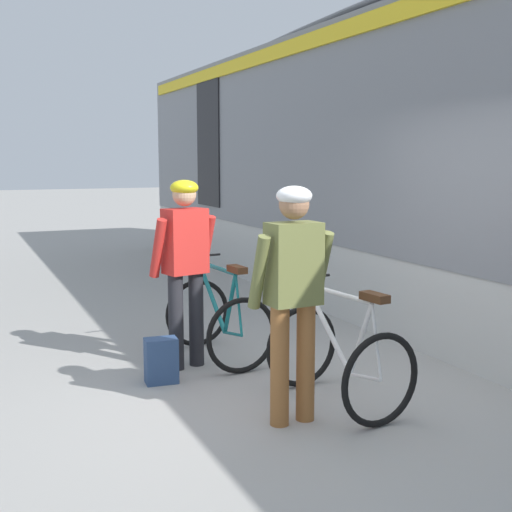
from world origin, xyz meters
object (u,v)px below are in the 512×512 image
(cyclist_near_in_olive, at_px, (293,283))
(cyclist_far_in_red, at_px, (185,257))
(bicycle_near_white, at_px, (339,356))
(bicycle_far_teal, at_px, (218,319))
(backpack_on_platform, at_px, (161,361))

(cyclist_near_in_olive, relative_size, cyclist_far_in_red, 1.00)
(cyclist_far_in_red, bearing_deg, bicycle_near_white, -61.39)
(bicycle_near_white, bearing_deg, bicycle_far_teal, 105.15)
(bicycle_near_white, height_order, bicycle_far_teal, same)
(cyclist_near_in_olive, relative_size, bicycle_near_white, 1.55)
(cyclist_far_in_red, height_order, bicycle_near_white, cyclist_far_in_red)
(cyclist_near_in_olive, height_order, backpack_on_platform, cyclist_near_in_olive)
(cyclist_near_in_olive, bearing_deg, bicycle_far_teal, 87.64)
(backpack_on_platform, bearing_deg, bicycle_far_teal, 37.69)
(cyclist_near_in_olive, distance_m, backpack_on_platform, 1.65)
(bicycle_far_teal, distance_m, backpack_on_platform, 0.87)
(cyclist_near_in_olive, distance_m, bicycle_near_white, 0.83)
(bicycle_near_white, bearing_deg, backpack_on_platform, 135.84)
(bicycle_far_teal, relative_size, backpack_on_platform, 2.79)
(cyclist_near_in_olive, relative_size, backpack_on_platform, 4.40)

